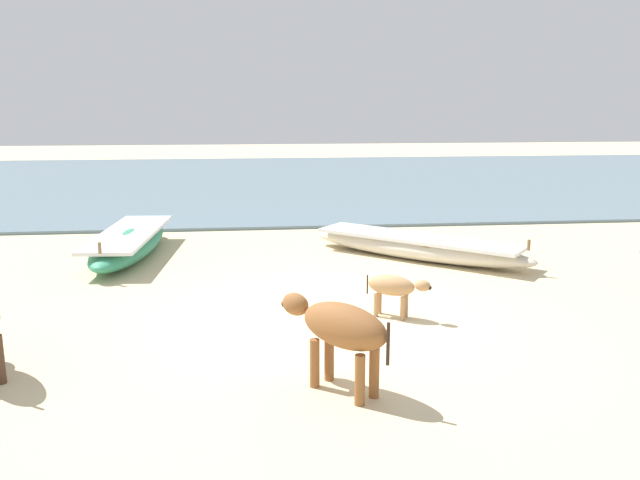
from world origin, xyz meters
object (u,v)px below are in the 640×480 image
object	(u,v)px
fishing_boat_2	(417,246)
fishing_boat_3	(129,243)
calf_near_tan	(394,287)
cow_second_adult_brown	(340,328)

from	to	relation	value
fishing_boat_2	fishing_boat_3	xyz separation A→B (m)	(-5.83, 0.81, 0.03)
calf_near_tan	fishing_boat_3	bearing A→B (deg)	167.53
fishing_boat_3	calf_near_tan	world-z (taller)	fishing_boat_3
fishing_boat_3	calf_near_tan	xyz separation A→B (m)	(4.55, -4.30, 0.17)
fishing_boat_3	cow_second_adult_brown	bearing A→B (deg)	31.31
fishing_boat_2	cow_second_adult_brown	xyz separation A→B (m)	(-2.40, -5.82, 0.47)
fishing_boat_2	cow_second_adult_brown	bearing A→B (deg)	-72.16
fishing_boat_3	calf_near_tan	bearing A→B (deg)	50.56
cow_second_adult_brown	calf_near_tan	bearing A→B (deg)	-66.71
fishing_boat_3	cow_second_adult_brown	distance (m)	7.48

